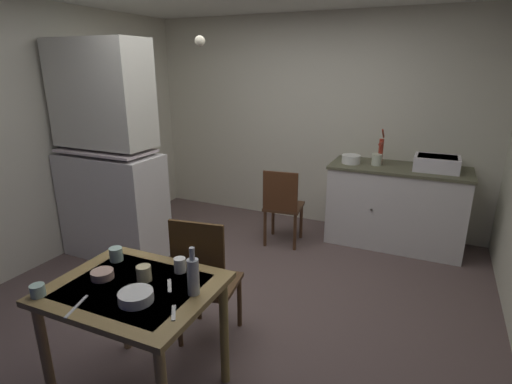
# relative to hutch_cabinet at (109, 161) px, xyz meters

# --- Properties ---
(ground_plane) EXTENTS (5.21, 5.21, 0.00)m
(ground_plane) POSITION_rel_hutch_cabinet_xyz_m (1.55, -0.23, -1.02)
(ground_plane) COLOR brown
(wall_back) EXTENTS (4.31, 0.10, 2.54)m
(wall_back) POSITION_rel_hutch_cabinet_xyz_m (1.55, 1.87, 0.24)
(wall_back) COLOR beige
(wall_back) RESTS_ON ground
(wall_left) EXTENTS (0.10, 4.20, 2.54)m
(wall_left) POSITION_rel_hutch_cabinet_xyz_m (-0.60, -0.23, 0.24)
(wall_left) COLOR beige
(wall_left) RESTS_ON ground
(hutch_cabinet) EXTENTS (1.06, 0.51, 2.19)m
(hutch_cabinet) POSITION_rel_hutch_cabinet_xyz_m (0.00, 0.00, 0.00)
(hutch_cabinet) COLOR silver
(hutch_cabinet) RESTS_ON ground
(counter_cabinet) EXTENTS (1.46, 0.64, 0.90)m
(counter_cabinet) POSITION_rel_hutch_cabinet_xyz_m (2.65, 1.50, -0.57)
(counter_cabinet) COLOR silver
(counter_cabinet) RESTS_ON ground
(sink_basin) EXTENTS (0.44, 0.34, 0.15)m
(sink_basin) POSITION_rel_hutch_cabinet_xyz_m (3.01, 1.50, -0.05)
(sink_basin) COLOR white
(sink_basin) RESTS_ON counter_cabinet
(hand_pump) EXTENTS (0.05, 0.27, 0.39)m
(hand_pump) POSITION_rel_hutch_cabinet_xyz_m (2.43, 1.55, 0.04)
(hand_pump) COLOR maroon
(hand_pump) RESTS_ON counter_cabinet
(mixing_bowl_counter) EXTENTS (0.21, 0.21, 0.09)m
(mixing_bowl_counter) POSITION_rel_hutch_cabinet_xyz_m (2.14, 1.45, -0.08)
(mixing_bowl_counter) COLOR white
(mixing_bowl_counter) RESTS_ON counter_cabinet
(stoneware_crock) EXTENTS (0.11, 0.11, 0.12)m
(stoneware_crock) POSITION_rel_hutch_cabinet_xyz_m (2.41, 1.48, -0.06)
(stoneware_crock) COLOR beige
(stoneware_crock) RESTS_ON counter_cabinet
(dining_table) EXTENTS (0.93, 0.76, 0.77)m
(dining_table) POSITION_rel_hutch_cabinet_xyz_m (1.53, -1.44, -0.37)
(dining_table) COLOR olive
(dining_table) RESTS_ON ground
(chair_far_side) EXTENTS (0.46, 0.46, 0.99)m
(chair_far_side) POSITION_rel_hutch_cabinet_xyz_m (1.62, -0.84, -0.51)
(chair_far_side) COLOR #4C321C
(chair_far_side) RESTS_ON ground
(chair_by_counter) EXTENTS (0.45, 0.45, 0.88)m
(chair_by_counter) POSITION_rel_hutch_cabinet_xyz_m (1.52, 0.96, -0.55)
(chair_by_counter) COLOR #472B1A
(chair_by_counter) RESTS_ON ground
(serving_bowl_wide) EXTENTS (0.18, 0.18, 0.06)m
(serving_bowl_wide) POSITION_rel_hutch_cabinet_xyz_m (1.66, -1.56, -0.22)
(serving_bowl_wide) COLOR white
(serving_bowl_wide) RESTS_ON dining_table
(soup_bowl_small) EXTENTS (0.13, 0.13, 0.05)m
(soup_bowl_small) POSITION_rel_hutch_cabinet_xyz_m (1.32, -1.45, -0.23)
(soup_bowl_small) COLOR tan
(soup_bowl_small) RESTS_ON dining_table
(mug_tall) EXTENTS (0.08, 0.08, 0.07)m
(mug_tall) POSITION_rel_hutch_cabinet_xyz_m (1.14, -1.73, -0.22)
(mug_tall) COLOR #ADD1C1
(mug_tall) RESTS_ON dining_table
(teacup_cream) EXTENTS (0.08, 0.08, 0.09)m
(teacup_cream) POSITION_rel_hutch_cabinet_xyz_m (1.55, -1.37, -0.21)
(teacup_cream) COLOR beige
(teacup_cream) RESTS_ON dining_table
(teacup_mint) EXTENTS (0.08, 0.08, 0.09)m
(teacup_mint) POSITION_rel_hutch_cabinet_xyz_m (1.23, -1.25, -0.21)
(teacup_mint) COLOR #ADD1C1
(teacup_mint) RESTS_ON dining_table
(mug_dark) EXTENTS (0.07, 0.07, 0.09)m
(mug_dark) POSITION_rel_hutch_cabinet_xyz_m (1.68, -1.20, -0.21)
(mug_dark) COLOR white
(mug_dark) RESTS_ON dining_table
(glass_bottle) EXTENTS (0.06, 0.06, 0.27)m
(glass_bottle) POSITION_rel_hutch_cabinet_xyz_m (1.89, -1.37, -0.14)
(glass_bottle) COLOR #B7BCC1
(glass_bottle) RESTS_ON dining_table
(table_knife) EXTENTS (0.07, 0.20, 0.00)m
(table_knife) POSITION_rel_hutch_cabinet_xyz_m (1.41, -1.72, -0.25)
(table_knife) COLOR silver
(table_knife) RESTS_ON dining_table
(teaspoon_near_bowl) EXTENTS (0.09, 0.12, 0.00)m
(teaspoon_near_bowl) POSITION_rel_hutch_cabinet_xyz_m (1.90, -1.56, -0.25)
(teaspoon_near_bowl) COLOR beige
(teaspoon_near_bowl) RESTS_ON dining_table
(teaspoon_by_cup) EXTENTS (0.10, 0.12, 0.00)m
(teaspoon_by_cup) POSITION_rel_hutch_cabinet_xyz_m (1.72, -1.36, -0.25)
(teaspoon_by_cup) COLOR beige
(teaspoon_by_cup) RESTS_ON dining_table
(pendant_bulb) EXTENTS (0.08, 0.08, 0.08)m
(pendant_bulb) POSITION_rel_hutch_cabinet_xyz_m (1.25, -0.20, 1.10)
(pendant_bulb) COLOR #F9EFCC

